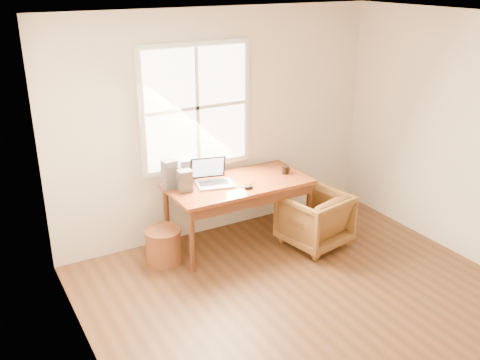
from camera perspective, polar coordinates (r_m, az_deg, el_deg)
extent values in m
cube|color=#57351D|center=(5.04, 10.29, -15.01)|extent=(4.00, 4.50, 0.02)
cube|color=white|center=(4.08, 12.81, 16.06)|extent=(4.00, 4.50, 0.02)
cube|color=beige|center=(6.17, -2.29, 5.93)|extent=(4.00, 0.02, 2.60)
cube|color=beige|center=(3.53, -14.56, -7.39)|extent=(0.02, 4.50, 2.60)
cube|color=silver|center=(5.95, -4.73, 7.75)|extent=(1.32, 0.05, 1.42)
cube|color=white|center=(5.92, -4.61, 7.69)|extent=(1.20, 0.02, 1.30)
cube|color=silver|center=(5.91, -4.57, 7.67)|extent=(0.04, 0.02, 1.30)
cube|color=silver|center=(5.91, -4.57, 7.67)|extent=(1.20, 0.02, 0.04)
cube|color=brown|center=(5.97, -0.17, -0.38)|extent=(1.60, 0.80, 0.04)
imported|color=brown|center=(6.16, 7.94, -4.11)|extent=(0.79, 0.80, 0.63)
cylinder|color=brown|center=(5.85, -8.16, -6.99)|extent=(0.46, 0.46, 0.38)
ellipsoid|color=black|center=(5.77, 0.91, -0.78)|extent=(0.12, 0.10, 0.04)
cylinder|color=black|center=(6.21, 4.85, 1.07)|extent=(0.09, 0.09, 0.09)
cube|color=silver|center=(5.99, -5.75, 1.02)|extent=(0.15, 0.14, 0.25)
cube|color=#29292E|center=(5.72, -5.93, -0.08)|extent=(0.16, 0.14, 0.23)
cube|color=gray|center=(5.78, -7.49, 0.60)|extent=(0.16, 0.14, 0.32)
cube|color=silver|center=(6.05, -5.45, 0.87)|extent=(0.16, 0.15, 0.17)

